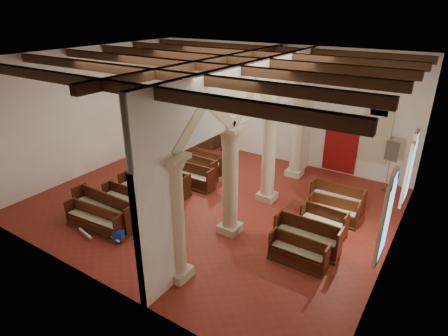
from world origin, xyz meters
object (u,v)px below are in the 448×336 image
lectern (225,142)px  processional_banner (388,174)px  nave_pew_0 (95,223)px  pipe_organ (203,123)px  aisle_pew_0 (298,255)px

lectern → processional_banner: processional_banner is taller
processional_banner → nave_pew_0: processional_banner is taller
processional_banner → lectern: bearing=-167.7°
pipe_organ → nave_pew_0: pipe_organ is taller
lectern → nave_pew_0: lectern is taller
pipe_organ → processional_banner: 10.43m
lectern → aisle_pew_0: lectern is taller
nave_pew_0 → aisle_pew_0: (7.09, 2.26, 0.01)m
pipe_organ → processional_banner: pipe_organ is taller
pipe_organ → processional_banner: bearing=-1.8°
pipe_organ → aisle_pew_0: 11.81m
pipe_organ → nave_pew_0: size_ratio=1.71×
lectern → processional_banner: 8.84m
processional_banner → aisle_pew_0: size_ratio=1.33×
nave_pew_0 → aisle_pew_0: bearing=13.7°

